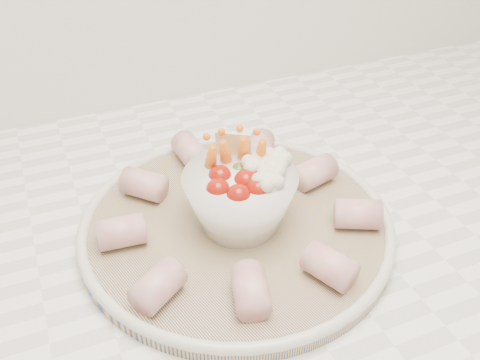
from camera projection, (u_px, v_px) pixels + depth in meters
name	position (u px, v px, depth m)	size (l,w,h in m)	color
serving_platter	(236.00, 224.00, 0.59)	(0.42, 0.42, 0.02)	navy
veggie_bowl	(242.00, 195.00, 0.56)	(0.12, 0.12, 0.10)	white
cured_meat_rolls	(236.00, 210.00, 0.58)	(0.29, 0.30, 0.03)	#BF5761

